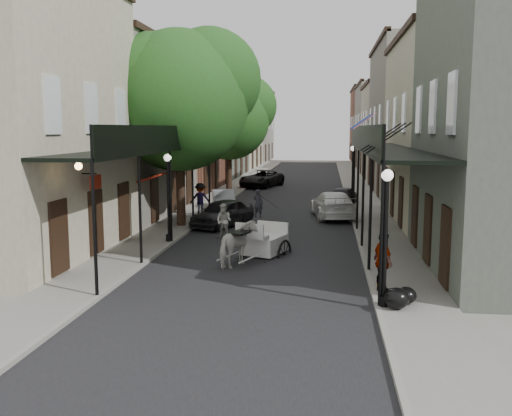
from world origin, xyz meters
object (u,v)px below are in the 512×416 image
(car_left_mid, at_px, (224,200))
(car_left_far, at_px, (262,179))
(tree_near, at_px, (188,95))
(pedestrian_sidewalk_left, at_px, (200,199))
(car_left_near, at_px, (223,213))
(car_right_far, at_px, (343,196))
(horse, at_px, (238,244))
(pedestrian_walking, at_px, (224,221))
(carriage, at_px, (268,227))
(tree_far, at_px, (234,115))
(lamppost_left, at_px, (168,196))
(pedestrian_sidewalk_right, at_px, (383,262))
(lamppost_right_far, at_px, (353,175))
(car_right_near, at_px, (333,205))
(lamppost_right_near, at_px, (385,236))

(car_left_mid, distance_m, car_left_far, 13.71)
(tree_near, relative_size, pedestrian_sidewalk_left, 5.45)
(car_left_near, bearing_deg, car_right_far, 76.83)
(horse, height_order, car_left_near, horse)
(pedestrian_walking, bearing_deg, car_left_far, 111.67)
(carriage, bearing_deg, tree_far, 122.58)
(lamppost_left, distance_m, pedestrian_walking, 2.88)
(lamppost_left, xyz_separation_m, carriage, (4.36, -1.22, -1.02))
(car_left_far, height_order, car_right_far, car_left_far)
(tree_near, distance_m, horse, 10.26)
(horse, xyz_separation_m, pedestrian_sidewalk_left, (-3.84, 11.00, 0.21))
(pedestrian_sidewalk_right, relative_size, car_right_far, 0.49)
(car_left_far, bearing_deg, car_left_mid, -75.65)
(lamppost_right_far, xyz_separation_m, car_left_mid, (-7.70, -1.80, -1.44))
(pedestrian_sidewalk_left, height_order, car_right_near, pedestrian_sidewalk_left)
(carriage, distance_m, pedestrian_sidewalk_right, 6.67)
(tree_far, distance_m, pedestrian_sidewalk_right, 26.62)
(pedestrian_sidewalk_right, bearing_deg, carriage, 16.13)
(pedestrian_walking, bearing_deg, pedestrian_sidewalk_right, -33.14)
(lamppost_right_far, xyz_separation_m, pedestrian_walking, (-6.10, -10.49, -1.27))
(pedestrian_walking, relative_size, car_right_near, 0.31)
(horse, relative_size, car_left_near, 0.46)
(lamppost_right_near, bearing_deg, car_left_near, 118.28)
(tree_far, distance_m, car_left_mid, 9.56)
(tree_near, height_order, lamppost_right_near, tree_near)
(lamppost_left, relative_size, horse, 1.98)
(lamppost_right_near, height_order, pedestrian_sidewalk_left, lamppost_right_near)
(car_left_near, bearing_deg, car_left_far, 113.55)
(tree_near, xyz_separation_m, pedestrian_walking, (2.20, -2.67, -5.71))
(horse, height_order, carriage, carriage)
(tree_far, xyz_separation_m, horse, (3.68, -21.72, -5.05))
(horse, xyz_separation_m, car_right_near, (3.45, 11.55, -0.06))
(pedestrian_sidewalk_left, bearing_deg, car_left_near, 108.87)
(lamppost_right_far, distance_m, pedestrian_sidewalk_left, 9.70)
(lamppost_right_far, bearing_deg, lamppost_left, -124.35)
(car_left_near, bearing_deg, horse, -52.91)
(lamppost_right_far, distance_m, car_left_far, 13.84)
(pedestrian_walking, xyz_separation_m, car_left_far, (-0.85, 22.38, -0.07))
(lamppost_right_far, height_order, car_left_far, lamppost_right_far)
(tree_near, relative_size, car_left_mid, 2.59)
(tree_near, bearing_deg, lamppost_right_far, 43.31)
(tree_near, height_order, carriage, tree_near)
(lamppost_right_near, xyz_separation_m, lamppost_right_far, (0.00, 20.00, 0.00))
(car_right_far, bearing_deg, car_left_mid, 32.93)
(pedestrian_sidewalk_right, bearing_deg, tree_far, -1.25)
(horse, distance_m, car_left_mid, 14.08)
(tree_far, height_order, car_right_far, tree_far)
(car_right_near, bearing_deg, carriage, 65.48)
(tree_far, height_order, horse, tree_far)
(pedestrian_walking, bearing_deg, horse, -54.63)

